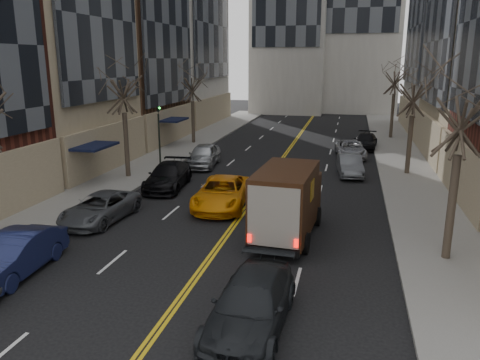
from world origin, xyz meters
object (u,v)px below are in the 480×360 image
object	(u,v)px
observer_sedan	(251,304)
pedestrian	(299,181)
ups_truck	(288,202)
taxi	(222,193)

from	to	relation	value
observer_sedan	pedestrian	bearing A→B (deg)	92.53
ups_truck	pedestrian	world-z (taller)	ups_truck
ups_truck	taxi	world-z (taller)	ups_truck
taxi	observer_sedan	bearing A→B (deg)	-74.70
taxi	ups_truck	bearing A→B (deg)	-46.72
observer_sedan	taxi	world-z (taller)	taxi
pedestrian	ups_truck	bearing A→B (deg)	175.22
ups_truck	observer_sedan	distance (m)	7.27
taxi	pedestrian	bearing A→B (deg)	34.15
ups_truck	observer_sedan	world-z (taller)	ups_truck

